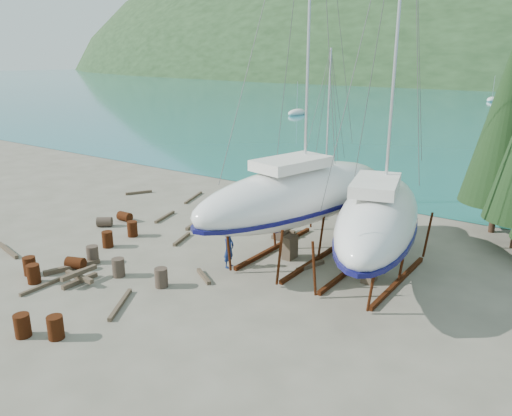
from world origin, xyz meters
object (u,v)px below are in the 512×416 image
Objects in this scene: large_sailboat_far at (378,216)px; worker at (229,249)px; small_sailboat_shore at (323,181)px; large_sailboat_near at (297,194)px.

large_sailboat_far is 7.20m from worker.
large_sailboat_far is 1.75× the size of small_sailboat_shore.
worker is (1.41, -12.15, -0.79)m from small_sailboat_shore.
large_sailboat_near is 9.57m from small_sailboat_shore.
large_sailboat_far is 9.84× the size of worker.
large_sailboat_near is at bearing -89.29° from small_sailboat_shore.
small_sailboat_shore is (-3.24, 8.88, -1.51)m from large_sailboat_near.
worker is at bearing -170.03° from large_sailboat_far.
worker is (-1.83, -3.27, -2.31)m from large_sailboat_near.
small_sailboat_shore is (-7.64, 9.17, -1.26)m from large_sailboat_far.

